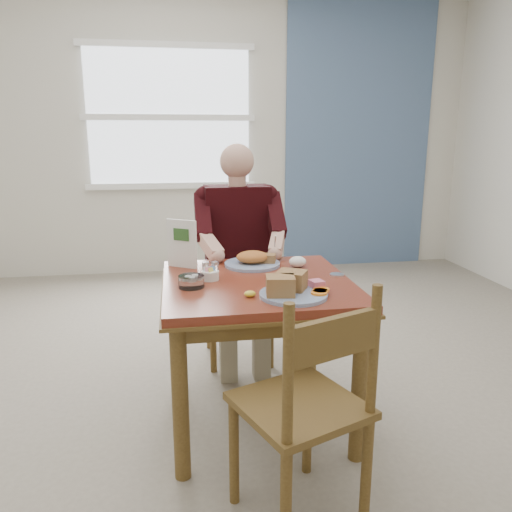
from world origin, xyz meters
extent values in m
plane|color=#71695B|center=(0.00, 0.00, 0.00)|extent=(6.00, 6.00, 0.00)
plane|color=beige|center=(0.00, 3.00, 1.40)|extent=(5.50, 0.00, 5.50)
cube|color=#496388|center=(1.60, 2.98, 1.40)|extent=(1.60, 0.02, 2.80)
ellipsoid|color=yellow|center=(-0.07, -0.24, 0.76)|extent=(0.05, 0.04, 0.03)
ellipsoid|color=white|center=(0.25, 0.21, 0.78)|extent=(0.11, 0.10, 0.06)
cylinder|color=silver|center=(0.41, 0.02, 0.75)|extent=(0.08, 0.08, 0.01)
cube|color=white|center=(-0.40, 2.97, 1.60)|extent=(1.60, 0.02, 1.30)
cube|color=white|center=(-0.40, 2.96, 2.28)|extent=(1.72, 0.04, 0.06)
cube|color=white|center=(-0.40, 2.96, 0.92)|extent=(1.72, 0.04, 0.06)
cube|color=white|center=(-0.40, 2.96, 1.60)|extent=(1.72, 0.04, 0.06)
cube|color=maroon|center=(0.00, 0.00, 0.73)|extent=(0.90, 0.90, 0.04)
cube|color=brown|center=(0.00, 0.00, 0.70)|extent=(0.92, 0.92, 0.01)
cylinder|color=brown|center=(-0.39, -0.39, 0.35)|extent=(0.07, 0.07, 0.71)
cylinder|color=brown|center=(0.39, -0.39, 0.35)|extent=(0.07, 0.07, 0.71)
cylinder|color=brown|center=(-0.39, 0.39, 0.35)|extent=(0.07, 0.07, 0.71)
cylinder|color=brown|center=(0.39, 0.39, 0.35)|extent=(0.07, 0.07, 0.71)
cube|color=brown|center=(0.00, -0.39, 0.66)|extent=(0.80, 0.03, 0.08)
cube|color=brown|center=(0.00, 0.39, 0.66)|extent=(0.80, 0.03, 0.08)
cube|color=brown|center=(-0.39, 0.00, 0.66)|extent=(0.03, 0.80, 0.08)
cube|color=brown|center=(0.39, 0.00, 0.66)|extent=(0.03, 0.80, 0.08)
cylinder|color=brown|center=(-0.18, 0.57, 0.23)|extent=(0.04, 0.04, 0.45)
cylinder|color=brown|center=(0.18, 0.57, 0.23)|extent=(0.04, 0.04, 0.45)
cylinder|color=brown|center=(-0.18, 0.93, 0.23)|extent=(0.04, 0.04, 0.45)
cylinder|color=brown|center=(0.18, 0.93, 0.23)|extent=(0.04, 0.04, 0.45)
cube|color=brown|center=(0.00, 0.75, 0.47)|extent=(0.42, 0.42, 0.03)
cylinder|color=brown|center=(-0.18, 0.93, 0.70)|extent=(0.04, 0.04, 0.50)
cylinder|color=brown|center=(0.18, 0.93, 0.70)|extent=(0.04, 0.04, 0.50)
cube|color=brown|center=(0.00, 0.93, 0.80)|extent=(0.38, 0.03, 0.14)
cylinder|color=brown|center=(-0.19, -0.57, 0.23)|extent=(0.05, 0.05, 0.45)
cylinder|color=brown|center=(0.15, -0.44, 0.23)|extent=(0.05, 0.05, 0.45)
cylinder|color=brown|center=(-0.06, -0.91, 0.23)|extent=(0.05, 0.05, 0.45)
cylinder|color=brown|center=(0.28, -0.77, 0.23)|extent=(0.05, 0.05, 0.45)
cube|color=brown|center=(0.05, -0.67, 0.47)|extent=(0.55, 0.55, 0.03)
cylinder|color=brown|center=(-0.06, -0.91, 0.70)|extent=(0.05, 0.05, 0.50)
cylinder|color=brown|center=(0.28, -0.77, 0.70)|extent=(0.05, 0.05, 0.50)
cube|color=brown|center=(0.11, -0.84, 0.80)|extent=(0.36, 0.17, 0.14)
cube|color=gray|center=(-0.10, 0.63, 0.54)|extent=(0.13, 0.38, 0.12)
cube|color=gray|center=(0.10, 0.63, 0.54)|extent=(0.13, 0.38, 0.12)
cube|color=gray|center=(-0.10, 0.45, 0.24)|extent=(0.10, 0.10, 0.48)
cube|color=gray|center=(0.10, 0.45, 0.24)|extent=(0.10, 0.10, 0.48)
cube|color=black|center=(0.00, 0.78, 0.84)|extent=(0.40, 0.22, 0.58)
sphere|color=black|center=(-0.19, 0.78, 1.06)|extent=(0.15, 0.15, 0.15)
sphere|color=black|center=(0.19, 0.78, 1.06)|extent=(0.15, 0.15, 0.15)
cylinder|color=tan|center=(0.00, 0.76, 1.15)|extent=(0.11, 0.11, 0.08)
sphere|color=tan|center=(0.00, 0.76, 1.28)|extent=(0.21, 0.21, 0.21)
cube|color=black|center=(-0.22, 0.67, 0.96)|extent=(0.09, 0.29, 0.27)
cube|color=black|center=(0.22, 0.67, 0.96)|extent=(0.09, 0.29, 0.27)
sphere|color=black|center=(-0.22, 0.55, 0.86)|extent=(0.09, 0.09, 0.09)
sphere|color=black|center=(0.22, 0.55, 0.86)|extent=(0.09, 0.09, 0.09)
cube|color=tan|center=(-0.19, 0.46, 0.82)|extent=(0.14, 0.23, 0.14)
cube|color=tan|center=(0.19, 0.46, 0.82)|extent=(0.14, 0.23, 0.14)
sphere|color=tan|center=(-0.16, 0.37, 0.79)|extent=(0.08, 0.08, 0.08)
sphere|color=tan|center=(0.16, 0.37, 0.79)|extent=(0.08, 0.08, 0.08)
cylinder|color=silver|center=(0.16, 0.37, 0.84)|extent=(0.01, 0.05, 0.12)
cylinder|color=white|center=(0.12, -0.27, 0.76)|extent=(0.37, 0.37, 0.02)
cube|color=tan|center=(0.05, -0.28, 0.81)|extent=(0.14, 0.12, 0.08)
cube|color=tan|center=(0.12, -0.21, 0.81)|extent=(0.16, 0.15, 0.08)
cylinder|color=orange|center=(0.22, -0.30, 0.77)|extent=(0.09, 0.09, 0.01)
cylinder|color=orange|center=(0.23, -0.27, 0.77)|extent=(0.08, 0.08, 0.01)
cylinder|color=orange|center=(0.25, -0.25, 0.77)|extent=(0.08, 0.08, 0.01)
cube|color=#DC6885|center=(0.24, -0.20, 0.78)|extent=(0.07, 0.07, 0.03)
cylinder|color=white|center=(0.02, 0.28, 0.76)|extent=(0.38, 0.38, 0.02)
ellipsoid|color=#C97A2F|center=(0.02, 0.28, 0.80)|extent=(0.21, 0.19, 0.06)
cube|color=tan|center=(0.09, 0.28, 0.79)|extent=(0.13, 0.10, 0.04)
cylinder|color=white|center=(-0.22, 0.05, 0.77)|extent=(0.10, 0.10, 0.04)
cube|color=pink|center=(-0.23, 0.05, 0.80)|extent=(0.03, 0.02, 0.02)
cube|color=#6699D8|center=(-0.21, 0.06, 0.80)|extent=(0.03, 0.01, 0.02)
cube|color=#EAD159|center=(-0.22, 0.04, 0.80)|extent=(0.03, 0.03, 0.02)
cube|color=white|center=(-0.24, 0.06, 0.80)|extent=(0.03, 0.01, 0.02)
cylinder|color=white|center=(-0.24, 0.09, 0.78)|extent=(0.04, 0.04, 0.07)
cylinder|color=silver|center=(-0.24, 0.09, 0.82)|extent=(0.04, 0.04, 0.01)
cylinder|color=white|center=(-0.20, 0.09, 0.78)|extent=(0.04, 0.04, 0.07)
cylinder|color=silver|center=(-0.20, 0.09, 0.82)|extent=(0.04, 0.04, 0.01)
cylinder|color=white|center=(-0.32, -0.06, 0.78)|extent=(0.13, 0.13, 0.06)
cylinder|color=white|center=(-0.33, -0.06, 0.80)|extent=(0.03, 0.03, 0.02)
cylinder|color=white|center=(-0.30, -0.04, 0.80)|extent=(0.03, 0.03, 0.02)
cylinder|color=white|center=(-0.32, -0.08, 0.80)|extent=(0.03, 0.03, 0.02)
cube|color=white|center=(-0.35, 0.31, 0.88)|extent=(0.15, 0.10, 0.26)
cube|color=#2D5926|center=(-0.35, 0.30, 0.93)|extent=(0.08, 0.05, 0.06)
camera|label=1|loc=(-0.38, -2.28, 1.44)|focal=35.00mm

